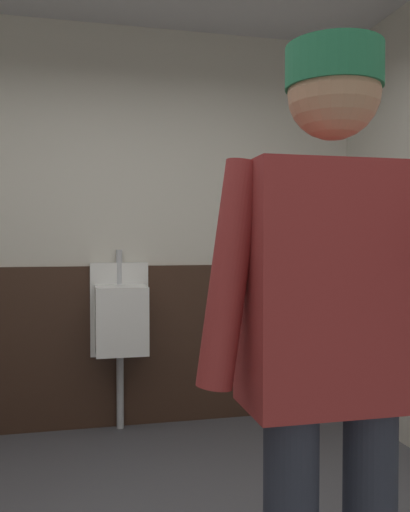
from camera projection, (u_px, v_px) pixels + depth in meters
The scene contains 4 objects.
wall_back at pixel (113, 227), 3.85m from camera, with size 4.16×0.12×2.80m, color beige.
wainscot_band_back at pixel (115, 346), 3.80m from camera, with size 3.56×0.03×1.13m, color #382319.
urinal_solo at pixel (121, 319), 3.66m from camera, with size 0.40×0.34×1.24m.
person at pixel (334, 334), 1.37m from camera, with size 0.67×0.60×1.79m.
Camera 1 is at (-0.24, -1.87, 1.31)m, focal length 38.07 mm.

